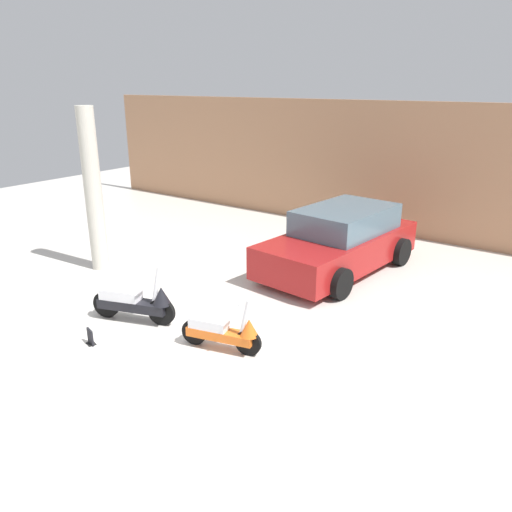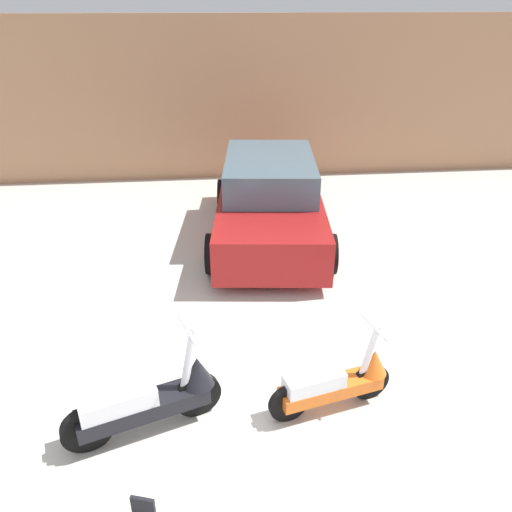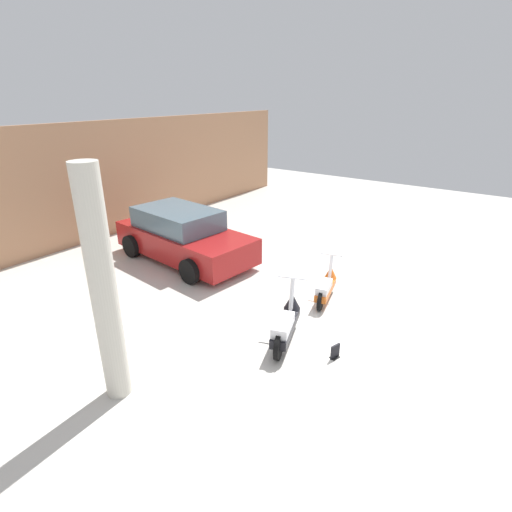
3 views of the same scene
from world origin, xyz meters
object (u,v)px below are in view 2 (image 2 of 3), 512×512
Objects in this scene: car_rear_left at (270,201)px; placard_near_left_scooter at (144,510)px; scooter_front_right at (337,381)px; scooter_front_left at (150,398)px.

placard_near_left_scooter is (-1.67, -5.32, -0.55)m from car_rear_left.
placard_near_left_scooter is at bearing -163.11° from scooter_front_right.
scooter_front_right is (1.85, 0.11, -0.05)m from scooter_front_left.
scooter_front_left is 1.85m from scooter_front_right.
scooter_front_left is 1.02m from placard_near_left_scooter.
scooter_front_right is 2.15m from placard_near_left_scooter.
scooter_front_left is at bearing -15.25° from car_rear_left.
scooter_front_left is at bearing 169.49° from scooter_front_right.
car_rear_left is at bearing 78.29° from scooter_front_right.
car_rear_left is at bearing 72.53° from placard_near_left_scooter.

